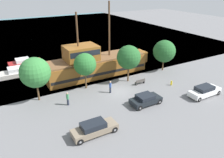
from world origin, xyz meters
name	(u,v)px	position (x,y,z in m)	size (l,w,h in m)	color
ground_plane	(119,91)	(0.00, 0.00, 0.00)	(160.00, 160.00, 0.00)	slate
water_surface	(44,34)	(0.00, 44.00, 0.00)	(80.00, 80.00, 0.00)	teal
pirate_ship	(95,64)	(-0.25, 7.45, 1.98)	(18.53, 4.82, 11.89)	brown
moored_boat_dockside	(21,72)	(-11.26, 13.77, 0.53)	(7.67, 2.59, 1.43)	#B7B2A8
moored_boat_outer	(25,64)	(-9.94, 17.23, 0.67)	(5.87, 2.51, 1.71)	maroon
parked_car_curb_front	(205,91)	(9.60, -7.07, 0.75)	(4.88, 1.82, 1.51)	white
parked_car_curb_mid	(146,99)	(1.11, -4.81, 0.69)	(4.07, 1.99, 1.37)	black
parked_car_curb_rear	(94,128)	(-7.31, -7.09, 0.73)	(4.83, 1.77, 1.47)	#7F705B
fire_hydrant	(171,83)	(8.12, -2.23, 0.41)	(0.42, 0.25, 0.76)	yellow
bench_promenade_east	(140,82)	(4.15, 0.44, 0.43)	(1.64, 0.45, 0.85)	#4C4742
pedestrian_walking_near	(110,87)	(-1.26, 0.28, 0.90)	(0.32, 0.32, 1.77)	#232838
pedestrian_walking_far	(68,99)	(-7.69, -0.02, 0.92)	(0.32, 0.32, 1.79)	#232838
tree_row_east	(35,73)	(-10.63, 3.21, 3.98)	(3.96, 3.96, 5.96)	brown
tree_row_mideast	(85,64)	(-3.67, 3.37, 3.77)	(3.26, 3.26, 5.41)	brown
tree_row_midwest	(129,57)	(3.18, 2.38, 3.99)	(3.70, 3.70, 5.85)	brown
tree_row_west	(164,51)	(11.27, 3.30, 3.51)	(3.88, 3.88, 5.46)	brown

